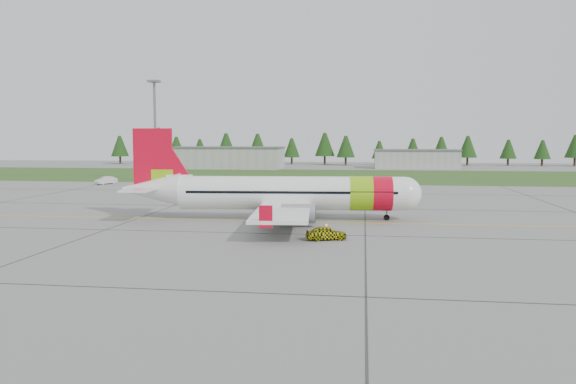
# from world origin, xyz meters

# --- Properties ---
(ground) EXTENTS (320.00, 320.00, 0.00)m
(ground) POSITION_xyz_m (0.00, 0.00, 0.00)
(ground) COLOR gray
(ground) RESTS_ON ground
(aircraft) EXTENTS (32.84, 30.33, 9.94)m
(aircraft) POSITION_xyz_m (1.22, 9.32, 2.87)
(aircraft) COLOR white
(aircraft) RESTS_ON ground
(follow_me_car) EXTENTS (1.60, 1.74, 3.56)m
(follow_me_car) POSITION_xyz_m (6.60, -2.50, 1.78)
(follow_me_car) COLOR yellow
(follow_me_car) RESTS_ON ground
(service_van) EXTENTS (2.04, 1.99, 4.48)m
(service_van) POSITION_xyz_m (-39.72, 51.60, 2.24)
(service_van) COLOR silver
(service_van) RESTS_ON ground
(grass_strip) EXTENTS (320.00, 50.00, 0.03)m
(grass_strip) POSITION_xyz_m (0.00, 82.00, 0.01)
(grass_strip) COLOR #30561E
(grass_strip) RESTS_ON ground
(taxi_guideline) EXTENTS (120.00, 0.25, 0.02)m
(taxi_guideline) POSITION_xyz_m (0.00, 8.00, 0.01)
(taxi_guideline) COLOR gold
(taxi_guideline) RESTS_ON ground
(hangar_west) EXTENTS (32.00, 14.00, 6.00)m
(hangar_west) POSITION_xyz_m (-30.00, 110.00, 3.00)
(hangar_west) COLOR #A8A8A3
(hangar_west) RESTS_ON ground
(hangar_east) EXTENTS (24.00, 12.00, 5.20)m
(hangar_east) POSITION_xyz_m (25.00, 118.00, 2.60)
(hangar_east) COLOR #A8A8A3
(hangar_east) RESTS_ON ground
(floodlight_mast) EXTENTS (0.50, 0.50, 20.00)m
(floodlight_mast) POSITION_xyz_m (-32.00, 58.00, 10.00)
(floodlight_mast) COLOR slate
(floodlight_mast) RESTS_ON ground
(treeline) EXTENTS (160.00, 8.00, 10.00)m
(treeline) POSITION_xyz_m (0.00, 138.00, 5.00)
(treeline) COLOR #1C3F14
(treeline) RESTS_ON ground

